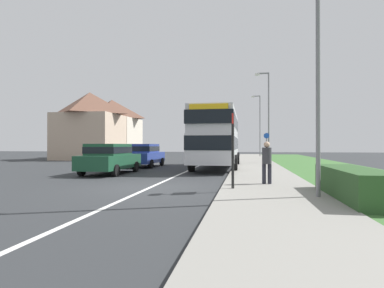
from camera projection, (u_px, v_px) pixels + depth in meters
ground_plane at (150, 187)px, 11.29m from camera, size 120.00×120.00×0.00m
lane_marking_centre at (189, 170)px, 19.18m from camera, size 0.14×60.00×0.01m
pavement_near_side at (261, 173)px, 16.50m from camera, size 3.20×68.00×0.12m
grass_verge_seaward at (347, 175)px, 15.77m from camera, size 6.00×68.00×0.08m
roadside_hedge at (353, 185)px, 8.46m from camera, size 1.10×4.09×0.90m
double_decker_bus at (217, 136)px, 20.58m from camera, size 2.80×9.87×3.70m
parked_car_dark_green at (110, 157)px, 16.63m from camera, size 2.00×4.53×1.61m
parked_car_blue at (144, 154)px, 22.03m from camera, size 1.95×4.39×1.62m
pedestrian_at_stop at (267, 160)px, 11.41m from camera, size 0.34×0.34×1.67m
bus_stop_sign at (233, 145)px, 10.21m from camera, size 0.09×0.52×2.60m
cycle_route_sign at (266, 147)px, 24.99m from camera, size 0.44×0.08×2.52m
street_lamp_near at (314, 46)px, 8.60m from camera, size 1.14×0.20×7.47m
street_lamp_mid at (267, 112)px, 25.10m from camera, size 1.14×0.20×7.40m
street_lamp_far at (259, 122)px, 40.32m from camera, size 1.14×0.20×7.97m
house_terrace_far_side at (101, 127)px, 36.25m from camera, size 6.19×11.22×7.23m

